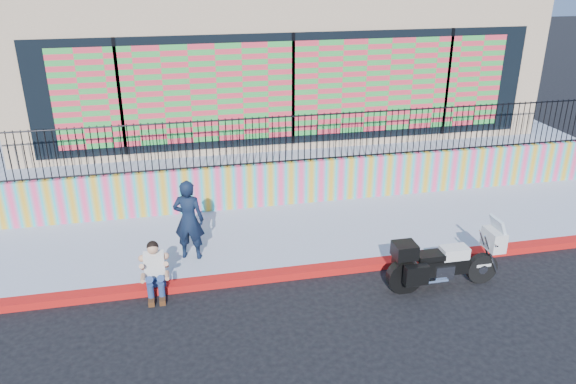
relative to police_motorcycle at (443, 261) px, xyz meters
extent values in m
plane|color=black|center=(-1.81, 0.97, -0.58)|extent=(90.00, 90.00, 0.00)
cube|color=#BB0D12|center=(-1.81, 0.97, -0.51)|extent=(16.00, 0.30, 0.15)
cube|color=#939BB1|center=(-1.81, 2.62, -0.51)|extent=(16.00, 3.00, 0.15)
cube|color=#FF437C|center=(-1.81, 4.22, 0.12)|extent=(16.00, 0.20, 1.10)
cube|color=#939BB1|center=(-1.81, 9.32, 0.04)|extent=(16.00, 10.00, 1.25)
cube|color=tan|center=(-1.81, 9.12, 2.67)|extent=(14.00, 8.00, 4.00)
cube|color=black|center=(-1.81, 5.10, 2.27)|extent=(12.60, 0.04, 2.80)
cube|color=#E33246|center=(-1.81, 5.07, 2.27)|extent=(11.48, 0.02, 2.40)
cylinder|color=black|center=(0.85, 0.00, -0.27)|extent=(0.63, 0.13, 0.63)
cylinder|color=black|center=(-0.76, 0.00, -0.27)|extent=(0.63, 0.13, 0.63)
cube|color=black|center=(0.04, 0.00, -0.11)|extent=(0.90, 0.27, 0.32)
cube|color=silver|center=(0.00, 0.00, -0.20)|extent=(0.38, 0.32, 0.28)
cube|color=silver|center=(0.21, 0.00, 0.16)|extent=(0.52, 0.30, 0.23)
cube|color=black|center=(-0.29, 0.00, 0.14)|extent=(0.52, 0.32, 0.11)
cube|color=silver|center=(1.02, 0.00, 0.35)|extent=(0.28, 0.49, 0.40)
cube|color=silver|center=(1.06, 0.00, 0.65)|extent=(0.17, 0.44, 0.32)
cube|color=black|center=(-0.81, 0.00, 0.32)|extent=(0.42, 0.40, 0.28)
cube|color=black|center=(-0.67, -0.28, -0.06)|extent=(0.45, 0.17, 0.38)
cube|color=black|center=(-0.67, 0.28, -0.06)|extent=(0.45, 0.17, 0.38)
cube|color=silver|center=(0.85, 0.00, -0.18)|extent=(0.30, 0.15, 0.06)
imported|color=black|center=(-4.68, 1.94, 0.42)|extent=(0.72, 0.58, 1.71)
cube|color=navy|center=(-5.40, 1.03, -0.34)|extent=(0.36, 0.28, 0.18)
cube|color=silver|center=(-5.40, 0.99, 0.01)|extent=(0.38, 0.27, 0.54)
sphere|color=tan|center=(-5.40, 0.95, 0.37)|extent=(0.21, 0.21, 0.21)
cube|color=#472814|center=(-5.50, 0.59, -0.53)|extent=(0.11, 0.26, 0.10)
cube|color=#472814|center=(-5.30, 0.59, -0.53)|extent=(0.11, 0.26, 0.10)
camera|label=1|loc=(-4.86, -8.53, 5.38)|focal=35.00mm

